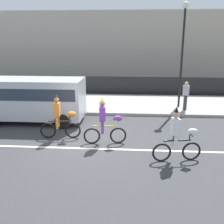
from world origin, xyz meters
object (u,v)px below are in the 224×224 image
at_px(parade_cyclist_purple, 105,124).
at_px(parked_van_silver, 34,97).
at_px(street_lamp_post, 183,40).
at_px(pedestrian_onlooker, 186,95).
at_px(parade_cyclist_orange, 60,119).
at_px(parade_cyclist_zebra, 178,138).

relative_size(parade_cyclist_purple, parked_van_silver, 0.38).
bearing_deg(street_lamp_post, parade_cyclist_purple, -124.15).
bearing_deg(pedestrian_onlooker, parade_cyclist_purple, -129.60).
xyz_separation_m(parade_cyclist_purple, parked_van_silver, (-3.80, 2.65, 0.44)).
height_order(parade_cyclist_orange, parked_van_silver, parked_van_silver).
bearing_deg(parked_van_silver, parade_cyclist_purple, -34.89).
relative_size(parade_cyclist_orange, street_lamp_post, 0.33).
xyz_separation_m(parked_van_silver, street_lamp_post, (7.65, 3.02, 2.71)).
relative_size(parade_cyclist_orange, parade_cyclist_zebra, 1.00).
distance_m(parked_van_silver, pedestrian_onlooker, 8.20).
relative_size(parade_cyclist_purple, street_lamp_post, 0.33).
distance_m(parade_cyclist_orange, street_lamp_post, 8.39).
height_order(parade_cyclist_orange, parade_cyclist_zebra, same).
height_order(parade_cyclist_zebra, street_lamp_post, street_lamp_post).
height_order(parked_van_silver, pedestrian_onlooker, parked_van_silver).
bearing_deg(street_lamp_post, parade_cyclist_zebra, -100.06).
bearing_deg(street_lamp_post, pedestrian_onlooker, -73.54).
distance_m(parade_cyclist_zebra, parked_van_silver, 7.57).
xyz_separation_m(parade_cyclist_orange, pedestrian_onlooker, (6.01, 4.45, 0.17)).
bearing_deg(parked_van_silver, pedestrian_onlooker, 16.07).
height_order(parade_cyclist_orange, street_lamp_post, street_lamp_post).
distance_m(parade_cyclist_purple, street_lamp_post, 7.54).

